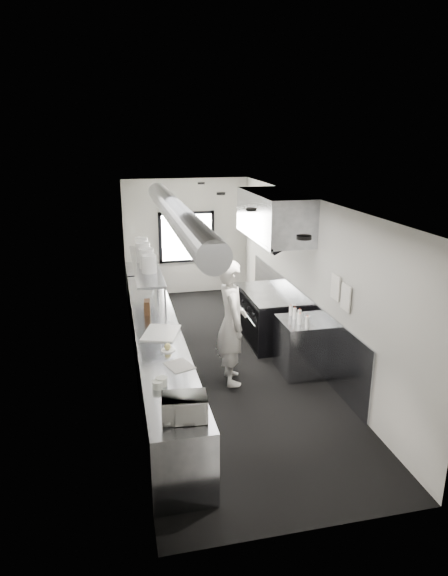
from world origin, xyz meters
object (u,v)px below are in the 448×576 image
cutting_board (161,333)px  knife_block (147,307)px  pass_shelf (146,265)px  squeeze_bottle_c (299,316)px  range (268,316)px  squeeze_bottle_a (307,322)px  small_plate (168,350)px  plate_stack_c (143,252)px  microwave (184,407)px  deli_tub_b (162,381)px  squeeze_bottle_b (300,319)px  squeeze_bottle_d (294,313)px  bottle_station (300,346)px  line_cook (232,322)px  plate_stack_d (142,247)px  plate_stack_a (149,264)px  deli_tub_a (158,385)px  squeeze_bottle_e (291,310)px  far_work_table (143,287)px  prep_counter (158,354)px  plate_stack_b (146,258)px  exhaust_hood (273,216)px

cutting_board → knife_block: 0.93m
pass_shelf → squeeze_bottle_c: (2.31, -1.70, -0.54)m
range → squeeze_bottle_a: squeeze_bottle_a is taller
small_plate → plate_stack_c: (-0.14, 2.48, 0.84)m
microwave → deli_tub_b: (-0.16, 0.78, -0.08)m
squeeze_bottle_c → plate_stack_c: bearing=142.4°
squeeze_bottle_b → squeeze_bottle_d: size_ratio=0.98×
knife_block → deli_tub_b: bearing=-84.3°
range → bottle_station: (0.11, -1.40, -0.02)m
line_cook → plate_stack_d: 2.72m
knife_block → plate_stack_d: bearing=94.8°
deli_tub_b → plate_stack_a: bearing=88.0°
plate_stack_a → squeeze_bottle_c: 2.62m
deli_tub_a → small_plate: 1.06m
squeeze_bottle_a → squeeze_bottle_e: bearing=95.6°
squeeze_bottle_a → squeeze_bottle_e: size_ratio=1.11×
squeeze_bottle_d → range: bearing=91.7°
cutting_board → squeeze_bottle_a: 2.26m
knife_block → squeeze_bottle_c: knife_block is taller
cutting_board → small_plate: bearing=-87.5°
line_cook → plate_stack_c: 2.34m
pass_shelf → small_plate: pass_shelf is taller
deli_tub_b → plate_stack_a: (0.09, 2.69, 0.77)m
pass_shelf → far_work_table: pass_shelf is taller
bottle_station → cutting_board: bearing=-179.1°
line_cook → plate_stack_d: size_ratio=5.61×
microwave → plate_stack_c: plate_stack_c is taller
line_cook → plate_stack_a: size_ratio=6.68×
prep_counter → far_work_table: size_ratio=5.00×
plate_stack_c → knife_block: bearing=-91.7°
bottle_station → prep_counter: bearing=175.0°
plate_stack_b → deli_tub_b: bearing=-91.4°
line_cook → deli_tub_b: 2.02m
far_work_table → line_cook: 4.16m
far_work_table → knife_block: (-0.10, -3.02, 0.57)m
bottle_station → exhaust_hood: bearing=92.2°
squeeze_bottle_d → cutting_board: bearing=-176.2°
range → plate_stack_b: plate_stack_b is taller
small_plate → plate_stack_b: bearing=93.0°
plate_stack_a → squeeze_bottle_d: (2.25, -0.93, -0.73)m
far_work_table → knife_block: bearing=-91.9°
prep_counter → squeeze_bottle_e: bearing=2.1°
prep_counter → squeeze_bottle_b: bearing=-8.7°
far_work_table → squeeze_bottle_e: 4.28m
range → line_cook: (-1.06, -1.46, 0.53)m
squeeze_bottle_b → exhaust_hood: bearing=89.0°
cutting_board → prep_counter: bearing=99.1°
microwave → plate_stack_d: 4.75m
deli_tub_b → cutting_board: deli_tub_b is taller
prep_counter → plate_stack_a: size_ratio=20.12×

